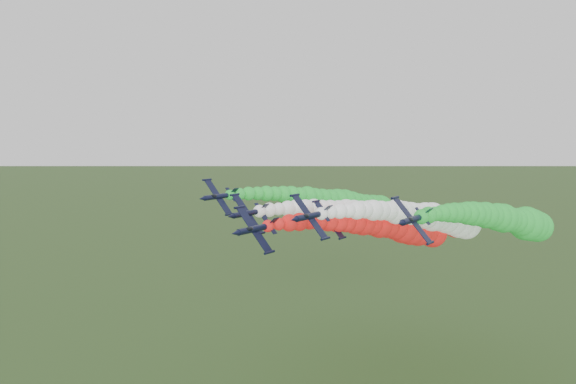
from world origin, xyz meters
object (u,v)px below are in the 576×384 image
jet_outer_right (510,221)px  jet_trail (432,220)px  jet_inner_right (434,218)px  jet_inner_left (374,216)px  jet_outer_left (347,203)px  jet_lead (395,227)px

jet_outer_right → jet_trail: 22.91m
jet_inner_right → jet_outer_right: bearing=21.4°
jet_inner_right → jet_outer_right: size_ratio=1.00×
jet_inner_left → jet_inner_right: size_ratio=1.00×
jet_outer_left → jet_trail: 21.94m
jet_inner_right → jet_outer_left: jet_outer_left is taller
jet_outer_right → jet_trail: bearing=156.2°
jet_lead → jet_inner_left: bearing=137.1°
jet_lead → jet_inner_left: 13.05m
jet_inner_right → jet_trail: (-6.11, 14.92, -2.78)m
jet_outer_left → jet_inner_left: bearing=-30.0°
jet_outer_left → jet_trail: bearing=20.7°
jet_inner_left → jet_outer_right: jet_outer_right is taller
jet_inner_left → jet_outer_left: jet_outer_left is taller
jet_inner_left → jet_outer_right: size_ratio=1.00×
jet_lead → jet_inner_right: (5.63, 8.07, 1.45)m
jet_outer_right → jet_outer_left: bearing=177.9°
jet_inner_left → jet_outer_left: 13.02m
jet_inner_left → jet_trail: bearing=57.3°
jet_trail → jet_outer_left: bearing=-159.3°
jet_outer_right → jet_trail: (-20.81, 9.16, -2.84)m
jet_inner_right → jet_outer_left: size_ratio=1.00×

